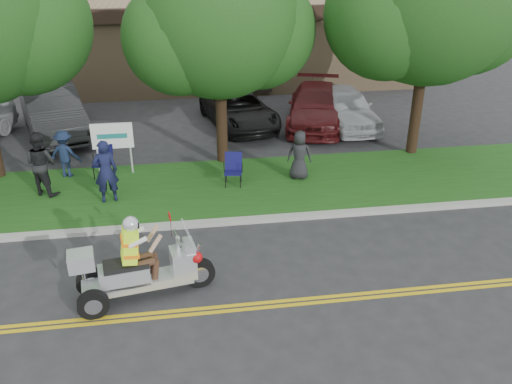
{
  "coord_description": "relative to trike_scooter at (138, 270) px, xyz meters",
  "views": [
    {
      "loc": [
        -0.87,
        -9.42,
        7.02
      ],
      "look_at": [
        0.84,
        2.0,
        1.39
      ],
      "focal_mm": 38.0,
      "sensor_mm": 36.0,
      "label": 1
    }
  ],
  "objects": [
    {
      "name": "spectator_adult_mid",
      "position": [
        -2.9,
        5.27,
        0.37
      ],
      "size": [
        1.14,
        1.07,
        1.87
      ],
      "primitive_type": "imported",
      "rotation": [
        0.0,
        0.0,
        2.62
      ],
      "color": "black",
      "rests_on": "grass_verge"
    },
    {
      "name": "parked_car_right",
      "position": [
        6.4,
        10.43,
        0.06
      ],
      "size": [
        3.41,
        5.47,
        1.48
      ],
      "primitive_type": "imported",
      "rotation": [
        0.0,
        0.0,
        -0.28
      ],
      "color": "#4B1113",
      "rests_on": "ground"
    },
    {
      "name": "centerline_far",
      "position": [
        1.9,
        -0.59,
        -0.67
      ],
      "size": [
        60.0,
        0.1,
        0.01
      ],
      "primitive_type": "cube",
      "color": "gold",
      "rests_on": "ground"
    },
    {
      "name": "tree_mid",
      "position": [
        2.45,
        7.06,
        3.76
      ],
      "size": [
        5.88,
        4.8,
        7.05
      ],
      "color": "#332114",
      "rests_on": "ground"
    },
    {
      "name": "business_sign",
      "position": [
        -1.0,
        6.43,
        0.58
      ],
      "size": [
        1.25,
        0.06,
        1.75
      ],
      "color": "silver",
      "rests_on": "ground"
    },
    {
      "name": "tree_right",
      "position": [
        8.96,
        6.86,
        4.35
      ],
      "size": [
        6.86,
        5.6,
        8.07
      ],
      "color": "#332114",
      "rests_on": "ground"
    },
    {
      "name": "spectator_adult_left",
      "position": [
        -1.05,
        4.51,
        0.33
      ],
      "size": [
        0.73,
        0.56,
        1.81
      ],
      "primitive_type": "imported",
      "rotation": [
        0.0,
        0.0,
        3.35
      ],
      "color": "#15183B",
      "rests_on": "grass_verge"
    },
    {
      "name": "parked_car_left",
      "position": [
        -3.6,
        10.8,
        0.21
      ],
      "size": [
        3.49,
        5.71,
        1.78
      ],
      "primitive_type": "imported",
      "rotation": [
        0.0,
        0.0,
        0.32
      ],
      "color": "#28292B",
      "rests_on": "ground"
    },
    {
      "name": "commercial_building",
      "position": [
        3.9,
        18.8,
        1.33
      ],
      "size": [
        18.0,
        8.2,
        4.0
      ],
      "color": "#9E7F5B",
      "rests_on": "ground"
    },
    {
      "name": "grass_verge",
      "position": [
        1.9,
        5.03,
        -0.62
      ],
      "size": [
        60.0,
        4.0,
        0.1
      ],
      "primitive_type": "cube",
      "color": "#1F4A13",
      "rests_on": "ground"
    },
    {
      "name": "trike_scooter",
      "position": [
        0.0,
        0.0,
        0.0
      ],
      "size": [
        2.95,
        1.14,
        1.93
      ],
      "rotation": [
        0.0,
        0.0,
        0.16
      ],
      "color": "black",
      "rests_on": "ground"
    },
    {
      "name": "centerline_near",
      "position": [
        1.9,
        -0.75,
        -0.67
      ],
      "size": [
        60.0,
        0.1,
        0.01
      ],
      "primitive_type": "cube",
      "color": "gold",
      "rests_on": "ground"
    },
    {
      "name": "parked_car_far_right",
      "position": [
        7.48,
        10.09,
        0.09
      ],
      "size": [
        2.02,
        4.56,
        1.53
      ],
      "primitive_type": "imported",
      "rotation": [
        0.0,
        0.0,
        0.05
      ],
      "color": "#B0B1B7",
      "rests_on": "ground"
    },
    {
      "name": "parked_car_mid",
      "position": [
        3.4,
        10.73,
        -0.01
      ],
      "size": [
        3.07,
        5.09,
        1.32
      ],
      "primitive_type": "imported",
      "rotation": [
        0.0,
        0.0,
        0.2
      ],
      "color": "black",
      "rests_on": "ground"
    },
    {
      "name": "lawn_chair_b",
      "position": [
        2.55,
        5.14,
        -0.03
      ],
      "size": [
        0.59,
        0.61,
        0.96
      ],
      "rotation": [
        0.0,
        0.0,
        -0.17
      ],
      "color": "black",
      "rests_on": "grass_verge"
    },
    {
      "name": "spectator_chair_b",
      "position": [
        4.58,
        5.24,
        0.19
      ],
      "size": [
        0.85,
        0.67,
        1.52
      ],
      "primitive_type": "imported",
      "rotation": [
        0.0,
        0.0,
        2.87
      ],
      "color": "black",
      "rests_on": "grass_verge"
    },
    {
      "name": "spectator_chair_a",
      "position": [
        -2.47,
        6.45,
        0.17
      ],
      "size": [
        1.06,
        0.78,
        1.48
      ],
      "primitive_type": "imported",
      "rotation": [
        0.0,
        0.0,
        2.88
      ],
      "color": "#182443",
      "rests_on": "grass_verge"
    },
    {
      "name": "curb",
      "position": [
        1.9,
        2.88,
        -0.62
      ],
      "size": [
        60.0,
        0.25,
        0.12
      ],
      "primitive_type": "cube",
      "color": "#A8A89E",
      "rests_on": "ground"
    },
    {
      "name": "lawn_chair_a",
      "position": [
        -1.32,
        6.29,
        -0.01
      ],
      "size": [
        0.65,
        0.67,
        1.0
      ],
      "rotation": [
        0.0,
        0.0,
        -0.27
      ],
      "color": "black",
      "rests_on": "grass_verge"
    },
    {
      "name": "ground",
      "position": [
        1.9,
        -0.17,
        -0.68
      ],
      "size": [
        120.0,
        120.0,
        0.0
      ],
      "primitive_type": "plane",
      "color": "#28282B",
      "rests_on": "ground"
    }
  ]
}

